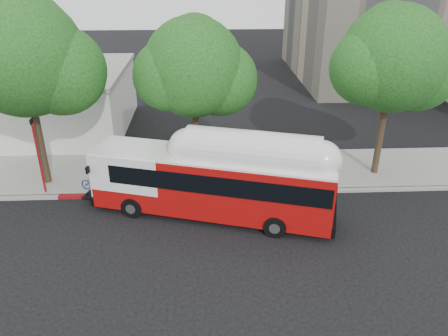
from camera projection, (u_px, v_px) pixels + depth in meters
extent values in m
plane|color=black|center=(218.00, 238.00, 19.06)|extent=(120.00, 120.00, 0.00)
cube|color=gray|center=(214.00, 171.00, 24.86)|extent=(60.00, 5.00, 0.15)
cube|color=gray|center=(216.00, 193.00, 22.53)|extent=(60.00, 0.30, 0.15)
cube|color=maroon|center=(157.00, 194.00, 22.40)|extent=(10.00, 0.32, 0.16)
cylinder|color=#2D2116|center=(38.00, 131.00, 22.28)|extent=(0.36, 0.36, 6.08)
sphere|color=#134215|center=(23.00, 56.00, 20.62)|extent=(5.80, 5.80, 5.80)
sphere|color=#134215|center=(61.00, 71.00, 21.20)|extent=(4.35, 4.35, 4.35)
cylinder|color=#2D2116|center=(195.00, 131.00, 23.21)|extent=(0.36, 0.36, 5.44)
sphere|color=#134215|center=(193.00, 67.00, 21.72)|extent=(5.00, 5.00, 5.00)
sphere|color=#134215|center=(221.00, 79.00, 22.26)|extent=(3.75, 3.75, 3.75)
cylinder|color=#2D2116|center=(382.00, 126.00, 23.39)|extent=(0.36, 0.36, 5.76)
sphere|color=#134215|center=(393.00, 59.00, 21.81)|extent=(5.40, 5.40, 5.40)
sphere|color=#134215|center=(418.00, 72.00, 22.36)|extent=(4.05, 4.05, 4.05)
cube|color=silver|center=(9.00, 102.00, 30.16)|extent=(16.00, 10.00, 4.00)
cube|color=gray|center=(2.00, 72.00, 29.23)|extent=(16.20, 10.20, 0.30)
cube|color=#A20C0B|center=(212.00, 183.00, 20.11)|extent=(11.28, 5.45, 2.67)
cube|color=black|center=(222.00, 174.00, 19.77)|extent=(10.24, 5.19, 0.88)
cube|color=white|center=(212.00, 156.00, 19.51)|extent=(11.26, 5.38, 0.09)
cube|color=white|center=(252.00, 156.00, 19.01)|extent=(6.18, 3.45, 0.51)
cube|color=black|center=(97.00, 191.00, 21.94)|extent=(1.18, 1.80, 0.06)
imported|color=navy|center=(96.00, 183.00, 21.75)|extent=(0.98, 1.67, 0.83)
cylinder|color=red|center=(39.00, 160.00, 21.72)|extent=(0.12, 0.12, 3.90)
cube|color=black|center=(31.00, 121.00, 20.82)|extent=(0.05, 0.39, 0.24)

